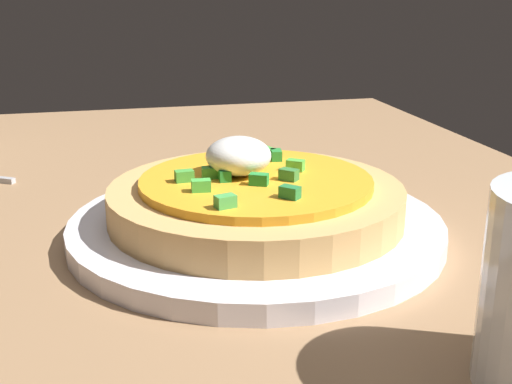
% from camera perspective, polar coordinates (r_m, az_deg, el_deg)
% --- Properties ---
extents(dining_table, '(1.21, 0.74, 0.03)m').
position_cam_1_polar(dining_table, '(0.42, -4.33, -10.02)').
color(dining_table, '#926E4C').
rests_on(dining_table, ground).
extents(plate, '(0.27, 0.27, 0.01)m').
position_cam_1_polar(plate, '(0.49, 0.00, -3.03)').
color(plate, white).
rests_on(plate, dining_table).
extents(pizza, '(0.21, 0.21, 0.06)m').
position_cam_1_polar(pizza, '(0.48, -0.07, -0.45)').
color(pizza, tan).
rests_on(pizza, plate).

